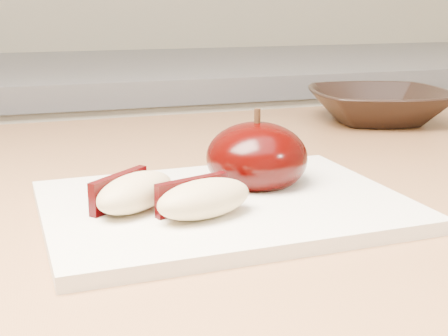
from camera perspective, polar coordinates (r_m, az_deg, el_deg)
name	(u,v)px	position (r m, az deg, el deg)	size (l,w,h in m)	color
back_cabinet	(82,287)	(1.38, -12.86, -10.53)	(2.40, 0.62, 0.94)	silver
cutting_board	(224,206)	(0.49, 0.00, -3.47)	(0.27, 0.20, 0.01)	silver
apple_half	(257,158)	(0.52, 3.01, 0.96)	(0.11, 0.11, 0.07)	black
apple_wedge_a	(134,192)	(0.46, -8.26, -2.18)	(0.08, 0.08, 0.03)	tan
apple_wedge_b	(203,198)	(0.44, -1.95, -2.78)	(0.08, 0.06, 0.03)	tan
bowl	(378,106)	(0.87, 13.89, 5.57)	(0.18, 0.18, 0.04)	black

